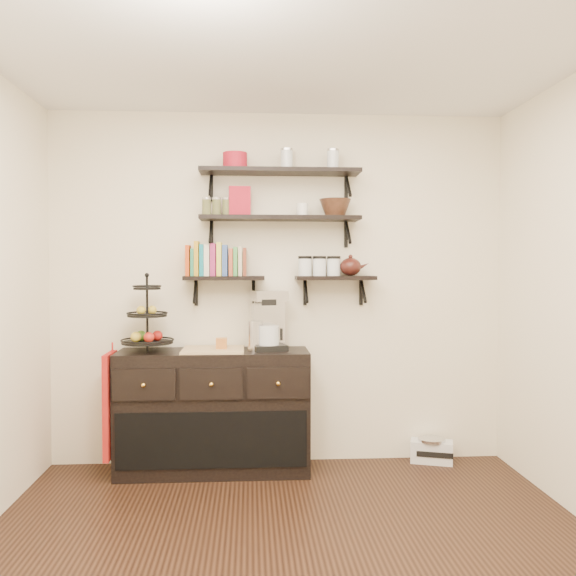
{
  "coord_description": "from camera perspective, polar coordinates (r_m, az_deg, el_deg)",
  "views": [
    {
      "loc": [
        -0.23,
        -2.98,
        1.52
      ],
      "look_at": [
        0.03,
        1.15,
        1.37
      ],
      "focal_mm": 38.0,
      "sensor_mm": 36.0,
      "label": 1
    }
  ],
  "objects": [
    {
      "name": "floor",
      "position": [
        3.35,
        0.76,
        -24.98
      ],
      "size": [
        3.5,
        3.5,
        0.0
      ],
      "primitive_type": "plane",
      "color": "black",
      "rests_on": "ground"
    },
    {
      "name": "ceiling",
      "position": [
        3.21,
        0.79,
        23.59
      ],
      "size": [
        3.5,
        3.5,
        0.02
      ],
      "primitive_type": "cube",
      "color": "white",
      "rests_on": "back_wall"
    },
    {
      "name": "back_wall",
      "position": [
        4.73,
        -0.83,
        -0.05
      ],
      "size": [
        3.5,
        0.02,
        2.7
      ],
      "primitive_type": "cube",
      "color": "white",
      "rests_on": "ground"
    },
    {
      "name": "shelf_top",
      "position": [
        4.65,
        -0.76,
        10.8
      ],
      "size": [
        1.2,
        0.27,
        0.23
      ],
      "color": "black",
      "rests_on": "back_wall"
    },
    {
      "name": "shelf_mid",
      "position": [
        4.61,
        -0.75,
        6.5
      ],
      "size": [
        1.2,
        0.27,
        0.23
      ],
      "color": "black",
      "rests_on": "back_wall"
    },
    {
      "name": "shelf_low_left",
      "position": [
        4.61,
        -5.98,
        0.85
      ],
      "size": [
        0.6,
        0.25,
        0.23
      ],
      "color": "black",
      "rests_on": "back_wall"
    },
    {
      "name": "shelf_low_right",
      "position": [
        4.65,
        4.41,
        0.87
      ],
      "size": [
        0.6,
        0.25,
        0.23
      ],
      "color": "black",
      "rests_on": "back_wall"
    },
    {
      "name": "cookbooks",
      "position": [
        4.61,
        -6.64,
        2.56
      ],
      "size": [
        0.43,
        0.15,
        0.26
      ],
      "color": "#CE4413",
      "rests_on": "shelf_low_left"
    },
    {
      "name": "glass_canisters",
      "position": [
        4.64,
        2.95,
        1.94
      ],
      "size": [
        0.32,
        0.1,
        0.13
      ],
      "color": "silver",
      "rests_on": "shelf_low_right"
    },
    {
      "name": "sideboard",
      "position": [
        4.62,
        -6.98,
        -11.36
      ],
      "size": [
        1.4,
        0.5,
        0.92
      ],
      "color": "black",
      "rests_on": "floor"
    },
    {
      "name": "fruit_stand",
      "position": [
        4.58,
        -12.98,
        -3.44
      ],
      "size": [
        0.37,
        0.37,
        0.55
      ],
      "rotation": [
        0.0,
        0.0,
        -0.34
      ],
      "color": "black",
      "rests_on": "sideboard"
    },
    {
      "name": "candle",
      "position": [
        4.53,
        -6.24,
        -5.15
      ],
      "size": [
        0.08,
        0.08,
        0.08
      ],
      "primitive_type": "cube",
      "color": "#A65F26",
      "rests_on": "sideboard"
    },
    {
      "name": "coffee_maker",
      "position": [
        4.54,
        -1.84,
        -3.15
      ],
      "size": [
        0.29,
        0.29,
        0.44
      ],
      "rotation": [
        0.0,
        0.0,
        0.26
      ],
      "color": "black",
      "rests_on": "sideboard"
    },
    {
      "name": "thermal_carafe",
      "position": [
        4.5,
        -3.1,
        -4.5
      ],
      "size": [
        0.11,
        0.11,
        0.22
      ],
      "primitive_type": "cylinder",
      "color": "silver",
      "rests_on": "sideboard"
    },
    {
      "name": "apron",
      "position": [
        4.61,
        -16.31,
        -10.44
      ],
      "size": [
        0.04,
        0.32,
        0.75
      ],
      "primitive_type": "cube",
      "color": "#B11314",
      "rests_on": "sideboard"
    },
    {
      "name": "radio",
      "position": [
        5.01,
        13.29,
        -14.58
      ],
      "size": [
        0.35,
        0.27,
        0.19
      ],
      "rotation": [
        0.0,
        0.0,
        -0.31
      ],
      "color": "silver",
      "rests_on": "floor"
    },
    {
      "name": "recipe_box",
      "position": [
        4.62,
        -4.54,
        8.09
      ],
      "size": [
        0.16,
        0.07,
        0.22
      ],
      "primitive_type": "cube",
      "rotation": [
        0.0,
        0.0,
        0.08
      ],
      "color": "#A71325",
      "rests_on": "shelf_mid"
    },
    {
      "name": "walnut_bowl",
      "position": [
        4.66,
        4.43,
        7.49
      ],
      "size": [
        0.24,
        0.24,
        0.13
      ],
      "primitive_type": null,
      "color": "black",
      "rests_on": "shelf_mid"
    },
    {
      "name": "ramekins",
      "position": [
        4.63,
        1.36,
        7.32
      ],
      "size": [
        0.09,
        0.09,
        0.1
      ],
      "primitive_type": "cylinder",
      "color": "white",
      "rests_on": "shelf_mid"
    },
    {
      "name": "teapot",
      "position": [
        4.67,
        5.87,
        2.14
      ],
      "size": [
        0.25,
        0.21,
        0.16
      ],
      "primitive_type": null,
      "rotation": [
        0.0,
        0.0,
        0.25
      ],
      "color": "#381511",
      "rests_on": "shelf_low_right"
    },
    {
      "name": "red_pot",
      "position": [
        4.66,
        -4.98,
        11.76
      ],
      "size": [
        0.18,
        0.18,
        0.12
      ],
      "primitive_type": "cylinder",
      "color": "#A71325",
      "rests_on": "shelf_top"
    }
  ]
}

